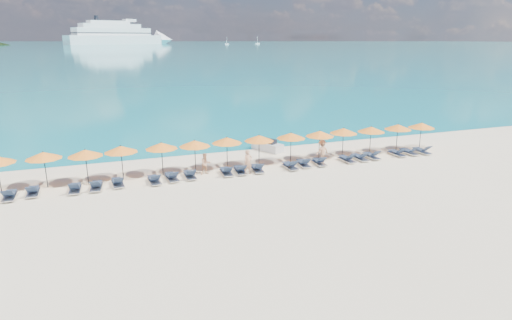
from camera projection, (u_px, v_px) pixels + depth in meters
name	position (u px, v px, depth m)	size (l,w,h in m)	color
ground	(273.00, 193.00, 25.09)	(1400.00, 1400.00, 0.00)	beige
sea	(104.00, 44.00, 622.14)	(1600.00, 1300.00, 0.01)	#1FA9B2
cruise_ship	(124.00, 36.00, 564.40)	(147.10, 84.85, 42.00)	white
sailboat_near	(227.00, 44.00, 554.75)	(5.33, 1.78, 9.77)	white
sailboat_far	(257.00, 43.00, 580.05)	(5.90, 1.97, 10.82)	white
jetski	(268.00, 146.00, 34.37)	(2.07, 2.88, 0.96)	silver
beachgoer_a	(248.00, 162.00, 28.31)	(0.61, 0.40, 1.67)	tan
beachgoer_b	(206.00, 164.00, 28.32)	(0.70, 0.40, 1.44)	tan
beachgoer_c	(322.00, 151.00, 31.07)	(1.08, 0.50, 1.67)	tan
umbrella_1	(43.00, 155.00, 25.48)	(2.10, 2.10, 2.28)	black
umbrella_2	(85.00, 153.00, 26.02)	(2.10, 2.10, 2.28)	black
umbrella_3	(121.00, 149.00, 26.91)	(2.10, 2.10, 2.28)	black
umbrella_4	(161.00, 146.00, 27.73)	(2.10, 2.10, 2.28)	black
umbrella_5	(195.00, 143.00, 28.35)	(2.10, 2.10, 2.28)	black
umbrella_6	(227.00, 140.00, 29.22)	(2.10, 2.10, 2.28)	black
umbrella_7	(259.00, 138.00, 29.84)	(2.10, 2.10, 2.28)	black
umbrella_8	(291.00, 136.00, 30.60)	(2.10, 2.10, 2.28)	black
umbrella_9	(320.00, 134.00, 31.23)	(2.10, 2.10, 2.28)	black
umbrella_10	(344.00, 131.00, 32.19)	(2.10, 2.10, 2.28)	black
umbrella_11	(371.00, 129.00, 32.71)	(2.10, 2.10, 2.28)	black
umbrella_12	(398.00, 127.00, 33.57)	(2.10, 2.10, 2.28)	black
umbrella_13	(422.00, 125.00, 34.18)	(2.10, 2.10, 2.28)	black
lounger_1	(9.00, 195.00, 24.07)	(0.65, 1.71, 0.66)	silver
lounger_2	(33.00, 191.00, 24.68)	(0.66, 1.71, 0.66)	silver
lounger_3	(75.00, 188.00, 25.19)	(0.67, 1.72, 0.66)	silver
lounger_4	(96.00, 186.00, 25.60)	(0.78, 1.75, 0.66)	silver
lounger_5	(118.00, 182.00, 26.20)	(0.76, 1.74, 0.66)	silver
lounger_6	(154.00, 180.00, 26.69)	(0.76, 1.75, 0.66)	silver
lounger_7	(172.00, 177.00, 27.24)	(0.79, 1.75, 0.66)	silver
lounger_8	(190.00, 175.00, 27.67)	(0.63, 1.70, 0.66)	silver
lounger_9	(226.00, 171.00, 28.34)	(0.70, 1.73, 0.66)	silver
lounger_10	(240.00, 170.00, 28.65)	(0.76, 1.75, 0.66)	silver
lounger_11	(257.00, 168.00, 29.01)	(0.77, 1.75, 0.66)	silver
lounger_12	(290.00, 166.00, 29.62)	(0.63, 1.70, 0.66)	silver
lounger_13	(303.00, 163.00, 30.20)	(0.79, 1.75, 0.66)	silver
lounger_14	(319.00, 162.00, 30.58)	(0.77, 1.75, 0.66)	silver
lounger_15	(347.00, 159.00, 31.28)	(0.66, 1.72, 0.66)	silver
lounger_16	(360.00, 157.00, 31.71)	(0.63, 1.70, 0.66)	silver
lounger_17	(371.00, 156.00, 32.13)	(0.67, 1.72, 0.66)	silver
lounger_18	(397.00, 153.00, 32.91)	(0.64, 1.71, 0.66)	silver
lounger_19	(409.00, 151.00, 33.29)	(0.75, 1.74, 0.66)	silver
lounger_20	(422.00, 151.00, 33.55)	(0.66, 1.72, 0.66)	silver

